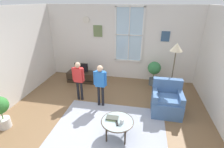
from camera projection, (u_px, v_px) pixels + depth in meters
name	position (u px, v px, depth m)	size (l,w,h in m)	color
ground_plane	(100.00, 130.00, 3.94)	(5.99, 6.54, 0.02)	brown
back_wall	(121.00, 43.00, 6.11)	(5.39, 0.17, 2.66)	silver
area_rug	(110.00, 127.00, 4.00)	(2.60, 1.90, 0.01)	#999EAD
tv_stand	(82.00, 77.00, 6.18)	(1.03, 0.43, 0.38)	#2D2319
television	(81.00, 67.00, 6.03)	(0.49, 0.08, 0.34)	#4C4C4C
armchair	(166.00, 101.00, 4.44)	(0.76, 0.74, 0.87)	#476B9E
coffee_table	(117.00, 122.00, 3.58)	(0.70, 0.70, 0.42)	#99B2B7
book_stack	(112.00, 118.00, 3.63)	(0.26, 0.17, 0.04)	#93AD64
cup	(122.00, 121.00, 3.49)	(0.08, 0.08, 0.11)	white
remote_near_books	(117.00, 123.00, 3.49)	(0.04, 0.14, 0.02)	black
remote_near_cup	(114.00, 119.00, 3.63)	(0.04, 0.14, 0.02)	black
person_red_shirt	(79.00, 77.00, 4.82)	(0.36, 0.16, 1.20)	black
person_blue_shirt	(100.00, 81.00, 4.54)	(0.37, 0.17, 1.22)	black
potted_plant_by_window	(154.00, 71.00, 5.79)	(0.44, 0.44, 0.86)	#4C565B
potted_plant_corner	(0.00, 109.00, 3.81)	(0.41, 0.41, 0.81)	silver
floor_lamp	(176.00, 54.00, 4.46)	(0.32, 0.32, 1.76)	black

